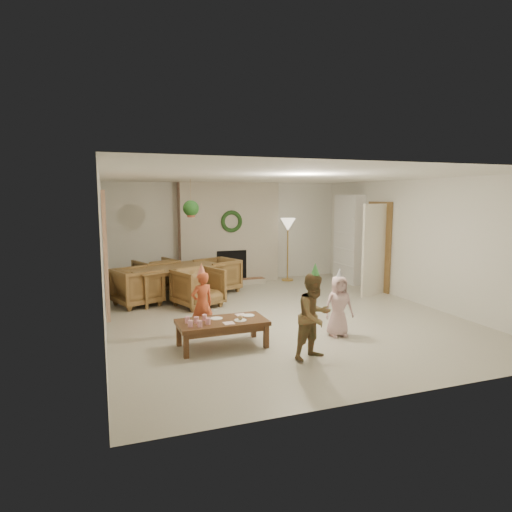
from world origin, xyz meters
name	(u,v)px	position (x,y,z in m)	size (l,w,h in m)	color
floor	(279,315)	(0.00, 0.00, 0.00)	(7.00, 7.00, 0.00)	#B7B29E
ceiling	(280,177)	(0.00, 0.00, 2.50)	(7.00, 7.00, 0.00)	white
wall_back	(227,232)	(0.00, 3.50, 1.25)	(7.00, 7.00, 0.00)	silver
wall_front	(406,283)	(0.00, -3.50, 1.25)	(7.00, 7.00, 0.00)	silver
wall_left	(103,254)	(-3.00, 0.00, 1.25)	(7.00, 7.00, 0.00)	silver
wall_right	(416,242)	(3.00, 0.00, 1.25)	(7.00, 7.00, 0.00)	silver
fireplace_mass	(229,233)	(0.00, 3.30, 1.25)	(2.50, 0.40, 2.50)	#531C16
fireplace_hearth	(233,282)	(0.00, 2.95, 0.06)	(1.60, 0.30, 0.12)	brown
fireplace_firebox	(231,265)	(0.00, 3.12, 0.45)	(0.75, 0.12, 0.75)	black
fireplace_wreath	(232,221)	(0.00, 3.07, 1.55)	(0.54, 0.54, 0.10)	#193B16
floor_lamp_base	(287,280)	(1.47, 3.00, 0.02)	(0.30, 0.30, 0.03)	gold
floor_lamp_post	(288,252)	(1.47, 3.00, 0.75)	(0.03, 0.03, 1.45)	gold
floor_lamp_shade	(288,225)	(1.47, 3.00, 1.45)	(0.39, 0.39, 0.32)	beige
bookshelf_carcass	(349,239)	(2.84, 2.30, 1.10)	(0.30, 1.00, 2.20)	white
bookshelf_shelf_a	(347,264)	(2.82, 2.30, 0.45)	(0.30, 0.92, 0.03)	white
bookshelf_shelf_b	(348,249)	(2.82, 2.30, 0.85)	(0.30, 0.92, 0.03)	white
bookshelf_shelf_c	(348,233)	(2.82, 2.30, 1.25)	(0.30, 0.92, 0.03)	white
bookshelf_shelf_d	(349,217)	(2.82, 2.30, 1.65)	(0.30, 0.92, 0.03)	white
books_row_lower	(350,260)	(2.80, 2.15, 0.59)	(0.20, 0.40, 0.24)	#9F3E1D
books_row_mid	(346,243)	(2.80, 2.35, 0.99)	(0.20, 0.44, 0.24)	#285396
books_row_upper	(350,228)	(2.80, 2.20, 1.38)	(0.20, 0.36, 0.22)	#A89624
door_frame	(379,247)	(2.96, 1.20, 1.02)	(0.05, 0.86, 2.04)	brown
door_leaf	(374,250)	(2.58, 0.82, 1.00)	(0.05, 0.80, 2.00)	beige
curtain_panel	(105,253)	(-2.96, 0.20, 1.25)	(0.06, 1.20, 2.00)	beige
dining_table	(176,283)	(-1.58, 1.88, 0.35)	(1.96, 1.09, 0.69)	brown
dining_chair_near	(198,288)	(-1.27, 1.08, 0.38)	(0.81, 0.84, 0.76)	brown
dining_chair_far	(156,276)	(-1.90, 2.68, 0.38)	(0.81, 0.84, 0.76)	brown
dining_chair_left	(138,287)	(-2.39, 1.57, 0.38)	(0.81, 0.84, 0.76)	brown
dining_chair_right	(217,275)	(-0.58, 2.27, 0.38)	(0.81, 0.84, 0.76)	brown
hanging_plant_cord	(191,197)	(-1.30, 1.50, 2.15)	(0.01, 0.01, 0.70)	tan
hanging_plant_pot	(191,214)	(-1.30, 1.50, 1.80)	(0.16, 0.16, 0.12)	brown
hanging_plant_foliage	(191,208)	(-1.30, 1.50, 1.92)	(0.32, 0.32, 0.32)	#194717
coffee_table_top	(222,322)	(-1.43, -1.34, 0.36)	(1.27, 0.64, 0.06)	#55341C
coffee_table_apron	(222,327)	(-1.43, -1.34, 0.29)	(1.18, 0.54, 0.08)	#55341C
coffee_leg_fl	(186,346)	(-2.00, -1.61, 0.17)	(0.07, 0.07, 0.33)	#55341C
coffee_leg_fr	(266,336)	(-0.84, -1.58, 0.17)	(0.07, 0.07, 0.33)	#55341C
coffee_leg_bl	(179,335)	(-2.01, -1.09, 0.17)	(0.07, 0.07, 0.33)	#55341C
coffee_leg_br	(253,326)	(-0.85, -1.07, 0.17)	(0.07, 0.07, 0.33)	#55341C
cup_a	(190,324)	(-1.91, -1.50, 0.44)	(0.07, 0.07, 0.09)	white
cup_b	(187,320)	(-1.92, -1.30, 0.44)	(0.07, 0.07, 0.09)	white
cup_c	(200,324)	(-1.79, -1.54, 0.44)	(0.07, 0.07, 0.09)	white
cup_d	(196,320)	(-1.80, -1.35, 0.44)	(0.07, 0.07, 0.09)	white
cup_e	(208,321)	(-1.66, -1.46, 0.44)	(0.07, 0.07, 0.09)	white
cup_f	(205,318)	(-1.66, -1.27, 0.44)	(0.07, 0.07, 0.09)	white
plate_a	(216,318)	(-1.48, -1.22, 0.40)	(0.18, 0.18, 0.01)	white
plate_b	(240,320)	(-1.18, -1.43, 0.40)	(0.18, 0.18, 0.01)	white
plate_c	(249,315)	(-0.99, -1.23, 0.40)	(0.18, 0.18, 0.01)	white
food_scoop	(240,318)	(-1.18, -1.43, 0.43)	(0.07, 0.07, 0.07)	tan
napkin_left	(229,323)	(-1.37, -1.51, 0.40)	(0.15, 0.15, 0.01)	#FEBBBC
napkin_right	(241,315)	(-1.09, -1.15, 0.40)	(0.15, 0.15, 0.01)	#FEBBBC
child_red	(202,304)	(-1.59, -0.75, 0.51)	(0.37, 0.24, 1.01)	#BD4B28
party_hat_red	(201,269)	(-1.59, -0.75, 1.05)	(0.14, 0.14, 0.19)	gold
child_plaid	(314,316)	(-0.38, -2.18, 0.58)	(0.56, 0.44, 1.16)	brown
party_hat_plaid	(315,270)	(-0.38, -2.18, 1.20)	(0.14, 0.14, 0.19)	green
child_pink	(339,306)	(0.41, -1.44, 0.47)	(0.46, 0.30, 0.95)	beige
party_hat_pink	(340,273)	(0.41, -1.44, 0.99)	(0.12, 0.12, 0.17)	#AEADB4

